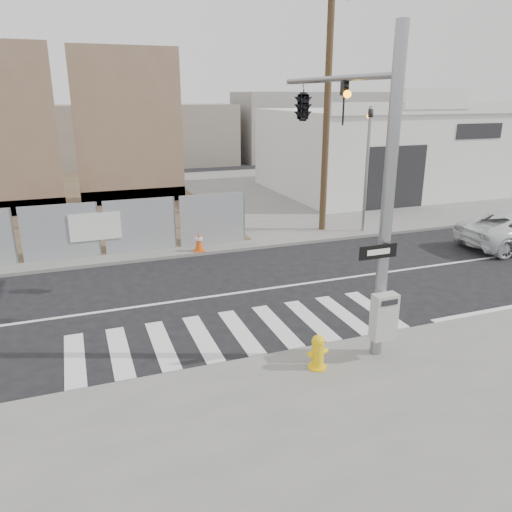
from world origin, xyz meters
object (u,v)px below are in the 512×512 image
object	(u,v)px
traffic_cone_d	(199,242)
signal_pole	(327,136)
auto_shop	(376,150)
fire_hydrant	(318,352)

from	to	relation	value
traffic_cone_d	signal_pole	bearing A→B (deg)	-73.39
signal_pole	auto_shop	xyz separation A→B (m)	(11.50, 15.01, -2.25)
auto_shop	traffic_cone_d	xyz separation A→B (m)	(-13.37, -8.75, -2.06)
signal_pole	auto_shop	bearing A→B (deg)	52.54
signal_pole	auto_shop	distance (m)	19.04
signal_pole	fire_hydrant	xyz separation A→B (m)	(-1.56, -2.89, -4.28)
signal_pole	fire_hydrant	bearing A→B (deg)	-118.33
auto_shop	fire_hydrant	world-z (taller)	auto_shop
auto_shop	traffic_cone_d	world-z (taller)	auto_shop
fire_hydrant	traffic_cone_d	distance (m)	9.16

